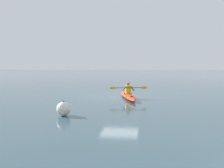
# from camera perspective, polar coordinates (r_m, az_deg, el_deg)

# --- Properties ---
(ground_plane) EXTENTS (160.00, 160.00, 0.00)m
(ground_plane) POSITION_cam_1_polar(r_m,az_deg,el_deg) (17.56, 1.69, -2.72)
(ground_plane) COLOR #334C56
(kayak) EXTENTS (1.64, 4.66, 0.31)m
(kayak) POSITION_cam_1_polar(r_m,az_deg,el_deg) (16.54, 3.47, -2.61)
(kayak) COLOR red
(kayak) RESTS_ON ground
(kayaker) EXTENTS (2.31, 0.66, 0.74)m
(kayaker) POSITION_cam_1_polar(r_m,az_deg,el_deg) (16.37, 3.54, -1.02)
(kayaker) COLOR yellow
(kayaker) RESTS_ON kayak
(mooring_buoy_white_far) EXTENTS (0.59, 0.59, 0.63)m
(mooring_buoy_white_far) POSITION_cam_1_polar(r_m,az_deg,el_deg) (11.14, -10.57, -5.37)
(mooring_buoy_white_far) COLOR silver
(mooring_buoy_white_far) RESTS_ON ground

